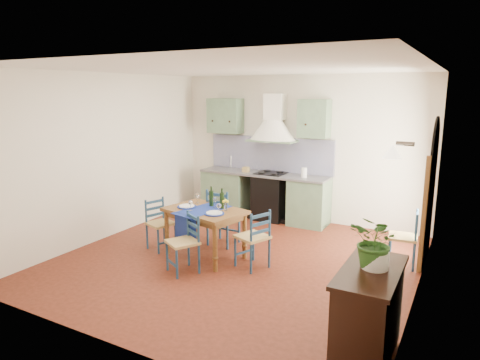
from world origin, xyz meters
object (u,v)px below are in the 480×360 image
dining_table (205,215)px  chair_near (184,242)px  potted_plant (376,242)px  sideboard (368,313)px

dining_table → chair_near: bearing=-83.9°
dining_table → potted_plant: bearing=-27.8°
chair_near → sideboard: sideboard is taller
dining_table → potted_plant: size_ratio=2.65×
chair_near → sideboard: 2.84m
dining_table → potted_plant: (2.79, -1.47, 0.52)m
dining_table → chair_near: dining_table is taller
chair_near → potted_plant: potted_plant is taller
chair_near → potted_plant: 2.95m
sideboard → potted_plant: 0.67m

